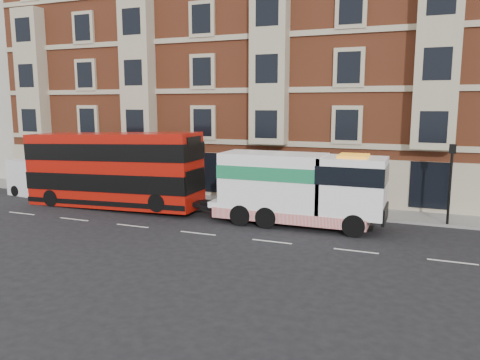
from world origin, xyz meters
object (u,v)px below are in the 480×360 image
object	(u,v)px
box_van	(40,179)
pedestrian	(161,187)
double_decker_bus	(112,169)
tow_truck	(296,188)

from	to	relation	value
box_van	pedestrian	distance (m)	9.23
double_decker_bus	tow_truck	size ratio (longest dim) A/B	1.25
tow_truck	double_decker_bus	bearing A→B (deg)	180.00
tow_truck	box_van	bearing A→B (deg)	176.27
double_decker_bus	tow_truck	xyz separation A→B (m)	(12.06, -0.00, -0.44)
box_van	pedestrian	xyz separation A→B (m)	(9.09, 1.62, -0.29)
double_decker_bus	pedestrian	world-z (taller)	double_decker_bus
pedestrian	tow_truck	bearing A→B (deg)	26.27
tow_truck	pedestrian	distance (m)	10.71
double_decker_bus	pedestrian	xyz separation A→B (m)	(1.81, 2.88, -1.54)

